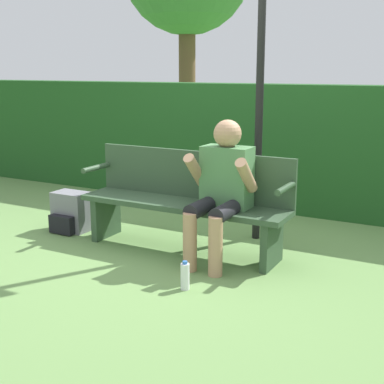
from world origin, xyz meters
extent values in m
plane|color=#668E4C|center=(0.00, 0.00, 0.00)|extent=(40.00, 40.00, 0.00)
cube|color=#1E4C1E|center=(0.00, 1.75, 0.69)|extent=(12.00, 0.37, 1.39)
cube|color=#334C33|center=(0.00, 0.00, 0.41)|extent=(1.88, 0.42, 0.05)
cube|color=#334C33|center=(0.00, 0.19, 0.64)|extent=(1.88, 0.04, 0.42)
cube|color=#334C33|center=(-0.82, 0.00, 0.19)|extent=(0.06, 0.38, 0.39)
cube|color=#334C33|center=(0.82, 0.00, 0.19)|extent=(0.06, 0.38, 0.39)
cylinder|color=#334C33|center=(-0.91, 0.00, 0.65)|extent=(0.05, 0.38, 0.05)
cylinder|color=#334C33|center=(0.91, 0.00, 0.65)|extent=(0.05, 0.38, 0.05)
cube|color=#4C7F4C|center=(0.40, 0.04, 0.69)|extent=(0.40, 0.22, 0.50)
sphere|color=tan|center=(0.40, 0.04, 1.04)|extent=(0.23, 0.23, 0.23)
cylinder|color=black|center=(0.29, -0.17, 0.47)|extent=(0.13, 0.43, 0.13)
cylinder|color=black|center=(0.51, -0.17, 0.47)|extent=(0.13, 0.43, 0.13)
cylinder|color=tan|center=(0.29, -0.39, 0.23)|extent=(0.11, 0.11, 0.47)
cylinder|color=tan|center=(0.51, -0.39, 0.23)|extent=(0.11, 0.11, 0.47)
cylinder|color=tan|center=(0.17, -0.08, 0.74)|extent=(0.09, 0.31, 0.31)
cylinder|color=tan|center=(0.62, -0.08, 0.74)|extent=(0.09, 0.31, 0.31)
cube|color=slate|center=(-1.24, 0.01, 0.19)|extent=(0.35, 0.22, 0.38)
cube|color=black|center=(-1.24, -0.14, 0.10)|extent=(0.26, 0.08, 0.17)
cylinder|color=white|center=(0.43, -0.73, 0.10)|extent=(0.07, 0.07, 0.19)
cylinder|color=#2D66B2|center=(0.43, -0.73, 0.20)|extent=(0.04, 0.04, 0.02)
cylinder|color=black|center=(0.43, 0.63, 1.35)|extent=(0.07, 0.07, 2.71)
cylinder|color=brown|center=(-2.69, 4.98, 1.30)|extent=(0.31, 0.31, 2.59)
camera|label=1|loc=(2.18, -3.86, 1.55)|focal=50.00mm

